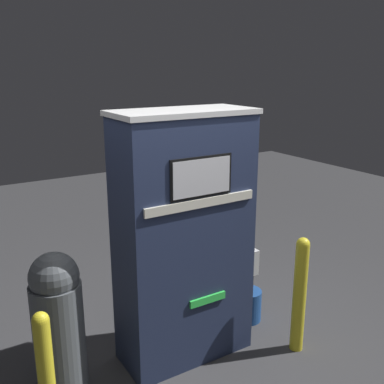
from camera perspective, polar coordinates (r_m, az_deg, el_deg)
ground_plane at (r=3.97m, az=1.02°, el=-21.24°), size 14.00×14.00×0.00m
gas_pump at (r=3.64m, az=-0.99°, el=-5.99°), size 1.17×0.53×2.07m
safety_bollard at (r=3.99m, az=13.51°, el=-12.31°), size 0.11×0.11×1.03m
trash_bin at (r=3.53m, az=-16.62°, el=-15.74°), size 0.37×0.37×1.13m
safety_bollard_far at (r=3.17m, az=-18.00°, el=-21.55°), size 0.11×0.11×0.97m
squeegee_bucket at (r=4.51m, az=7.05°, el=-14.01°), size 0.27×0.27×0.68m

